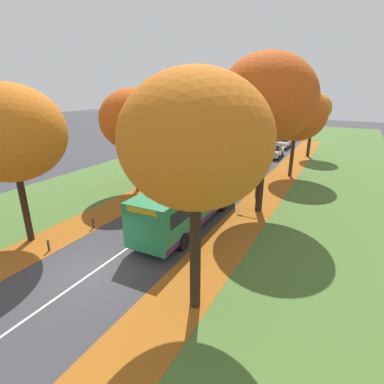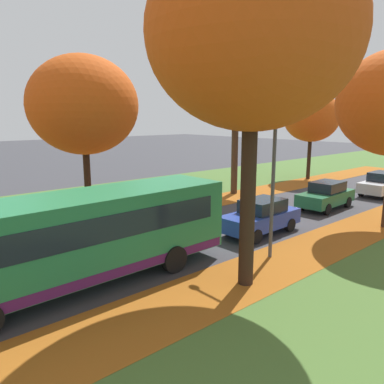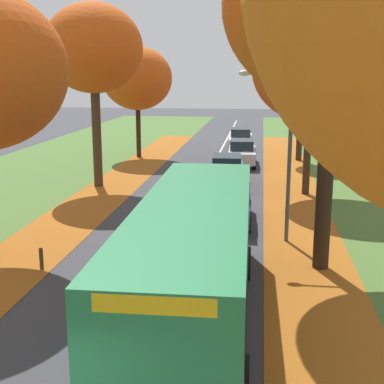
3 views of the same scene
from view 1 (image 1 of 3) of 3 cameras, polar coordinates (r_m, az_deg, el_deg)
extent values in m
plane|color=#38383D|center=(15.76, -18.20, -14.23)|extent=(160.00, 160.00, 0.00)
cube|color=#476B2D|center=(35.58, -5.82, 5.60)|extent=(12.00, 90.00, 0.01)
cube|color=#9E5619|center=(28.32, -4.70, 2.00)|extent=(2.80, 60.00, 0.00)
cube|color=#476B2D|center=(29.97, 25.05, 1.16)|extent=(12.00, 90.00, 0.01)
cube|color=#9E5619|center=(24.86, 13.54, -1.02)|extent=(2.80, 60.00, 0.00)
cube|color=silver|center=(31.59, 8.29, 3.70)|extent=(0.12, 80.00, 0.01)
cylinder|color=black|center=(19.33, -29.22, -2.59)|extent=(0.37, 0.37, 4.09)
ellipsoid|color=orange|center=(18.37, -31.37, 9.55)|extent=(5.63, 5.63, 5.07)
cylinder|color=black|center=(25.81, -10.45, 4.50)|extent=(0.35, 0.35, 3.91)
ellipsoid|color=#C64C14|center=(25.10, -11.02, 13.36)|extent=(5.47, 5.47, 4.92)
cylinder|color=#422D1E|center=(34.72, 1.05, 9.70)|extent=(0.46, 0.46, 5.16)
ellipsoid|color=#C64C14|center=(34.25, 1.10, 17.02)|extent=(4.93, 4.93, 4.44)
cylinder|color=black|center=(43.64, 6.81, 10.56)|extent=(0.33, 0.33, 3.62)
ellipsoid|color=#C64C14|center=(43.24, 7.01, 15.26)|extent=(4.74, 4.74, 4.27)
cylinder|color=black|center=(11.76, 0.62, -11.70)|extent=(0.43, 0.43, 4.81)
ellipsoid|color=orange|center=(10.21, 0.71, 9.84)|extent=(5.27, 5.27, 4.74)
cylinder|color=black|center=(21.34, 13.01, 3.25)|extent=(0.49, 0.49, 5.41)
ellipsoid|color=#C64C14|center=(20.56, 14.12, 16.92)|extent=(6.29, 6.29, 5.66)
cylinder|color=#382619|center=(31.13, 18.48, 6.41)|extent=(0.36, 0.36, 3.95)
ellipsoid|color=#C64C14|center=(30.54, 19.31, 13.82)|extent=(5.54, 5.54, 4.99)
cylinder|color=#382619|center=(40.95, 21.50, 9.36)|extent=(0.40, 0.40, 4.43)
ellipsoid|color=#B27F1E|center=(40.55, 22.17, 14.59)|extent=(4.14, 4.14, 3.72)
cylinder|color=#4C3823|center=(18.25, -25.67, -9.18)|extent=(0.12, 0.12, 0.66)
cylinder|color=#4C3823|center=(19.98, -18.35, -5.61)|extent=(0.12, 0.12, 0.71)
cylinder|color=#4C3823|center=(22.12, -12.48, -2.79)|extent=(0.12, 0.12, 0.56)
cylinder|color=#4C3823|center=(24.43, -7.69, -0.18)|extent=(0.12, 0.12, 0.68)
cylinder|color=#47474C|center=(23.86, 12.53, 5.72)|extent=(0.14, 0.14, 6.00)
cylinder|color=#47474C|center=(23.58, 11.14, 12.83)|extent=(1.60, 0.10, 0.10)
ellipsoid|color=silver|center=(23.83, 9.25, 12.89)|extent=(0.44, 0.28, 0.20)
cube|color=#237A47|center=(19.19, -0.33, -1.14)|extent=(2.69, 10.44, 2.50)
cube|color=#19232D|center=(15.03, -9.33, -6.05)|extent=(2.30, 0.14, 1.30)
cube|color=#19232D|center=(19.06, -0.33, -0.01)|extent=(2.71, 9.20, 0.80)
cube|color=#4C1951|center=(19.60, -0.32, -4.07)|extent=(2.70, 10.24, 0.32)
cube|color=yellow|center=(14.72, -9.53, -3.55)|extent=(1.75, 0.11, 0.28)
cylinder|color=black|center=(16.62, -1.75, -9.35)|extent=(0.32, 0.97, 0.96)
cylinder|color=black|center=(17.75, -8.57, -7.59)|extent=(0.32, 0.97, 0.96)
cylinder|color=black|center=(21.65, 5.94, -2.34)|extent=(0.32, 0.97, 0.96)
cylinder|color=black|center=(22.53, 0.29, -1.34)|extent=(0.32, 0.97, 0.96)
cube|color=#233D9E|center=(27.03, 8.93, 2.43)|extent=(1.80, 4.24, 0.70)
cube|color=#19232D|center=(26.99, 9.10, 3.84)|extent=(1.49, 2.05, 0.60)
cylinder|color=black|center=(25.73, 9.65, 0.70)|extent=(0.24, 0.65, 0.64)
cylinder|color=black|center=(26.19, 6.39, 1.19)|extent=(0.24, 0.65, 0.64)
cylinder|color=black|center=(28.12, 11.23, 2.22)|extent=(0.24, 0.65, 0.64)
cylinder|color=black|center=(28.54, 8.21, 2.66)|extent=(0.24, 0.65, 0.64)
cube|color=#1E6038|center=(33.44, 11.94, 5.55)|extent=(1.89, 4.27, 0.70)
cube|color=#19232D|center=(33.43, 12.08, 6.68)|extent=(1.53, 2.08, 0.60)
cylinder|color=black|center=(32.13, 12.69, 4.28)|extent=(0.25, 0.65, 0.64)
cylinder|color=black|center=(32.48, 10.01, 4.63)|extent=(0.25, 0.65, 0.64)
cylinder|color=black|center=(34.60, 13.68, 5.28)|extent=(0.25, 0.65, 0.64)
cylinder|color=black|center=(34.93, 11.17, 5.60)|extent=(0.25, 0.65, 0.64)
cube|color=#B7BABF|center=(39.45, 15.39, 7.37)|extent=(1.80, 4.24, 0.70)
cube|color=#19232D|center=(39.47, 15.51, 8.33)|extent=(1.49, 2.05, 0.60)
cylinder|color=black|center=(38.13, 16.09, 6.36)|extent=(0.24, 0.65, 0.64)
cylinder|color=black|center=(38.43, 13.79, 6.66)|extent=(0.24, 0.65, 0.64)
cylinder|color=black|center=(40.64, 16.80, 7.07)|extent=(0.24, 0.65, 0.64)
cylinder|color=black|center=(40.92, 14.64, 7.35)|extent=(0.24, 0.65, 0.64)
cube|color=silver|center=(46.20, 16.93, 8.92)|extent=(1.77, 4.23, 0.70)
cube|color=#19232D|center=(46.24, 17.04, 9.74)|extent=(1.48, 2.04, 0.60)
cylinder|color=black|center=(44.87, 17.56, 8.11)|extent=(0.23, 0.64, 0.64)
cylinder|color=black|center=(45.14, 15.59, 8.36)|extent=(0.23, 0.64, 0.64)
cylinder|color=black|center=(47.40, 18.12, 8.62)|extent=(0.23, 0.64, 0.64)
cylinder|color=black|center=(47.65, 16.25, 8.86)|extent=(0.23, 0.64, 0.64)
camera|label=2|loc=(11.72, 38.51, -0.28)|focal=35.00mm
camera|label=3|loc=(8.43, -30.79, -0.96)|focal=50.00mm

